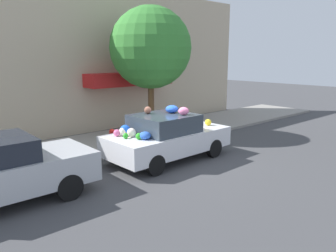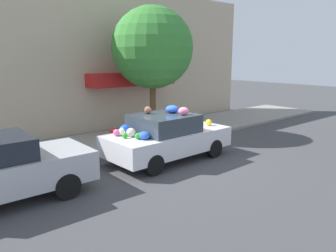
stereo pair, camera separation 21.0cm
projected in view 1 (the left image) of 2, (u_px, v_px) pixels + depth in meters
The scene contains 6 objects.
ground_plane at pixel (165, 158), 10.30m from camera, with size 60.00×60.00×0.00m, color #424244.
sidewalk_curb at pixel (118, 140), 12.27m from camera, with size 24.00×3.20×0.11m.
building_facade at pixel (88, 61), 13.37m from camera, with size 18.00×1.20×6.02m.
street_tree at pixel (151, 48), 12.63m from camera, with size 3.16×3.16×4.94m.
fire_hydrant at pixel (112, 139), 10.80m from camera, with size 0.20×0.20×0.70m.
art_car at pixel (167, 136), 10.03m from camera, with size 3.97×1.90×1.66m.
Camera 1 is at (-6.45, -7.47, 3.12)m, focal length 35.00 mm.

